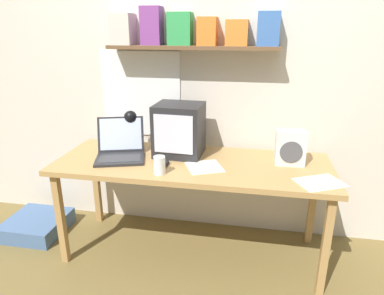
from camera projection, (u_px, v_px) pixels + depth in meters
ground_plane at (192, 250)px, 2.51m from camera, size 12.00×12.00×0.00m
back_wall at (202, 63)px, 2.47m from camera, size 5.60×0.24×2.60m
corner_desk at (192, 170)px, 2.30m from camera, size 1.82×0.67×0.70m
crt_monitor at (179, 130)px, 2.36m from camera, size 0.33×0.31×0.36m
laptop at (120, 148)px, 2.35m from camera, size 0.40×0.41×0.25m
desk_lamp at (132, 123)px, 2.47m from camera, size 0.11×0.16×0.29m
juice_glass at (160, 166)px, 2.07m from camera, size 0.07×0.07×0.11m
space_heater at (290, 148)px, 2.20m from camera, size 0.19×0.13×0.23m
computer_mouse at (164, 163)px, 2.21m from camera, size 0.07×0.11×0.03m
open_notebook at (204, 167)px, 2.19m from camera, size 0.28×0.28×0.00m
printed_handout at (320, 183)px, 1.96m from camera, size 0.31×0.28×0.00m
floor_cushion at (37, 225)px, 2.72m from camera, size 0.43×0.43×0.12m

